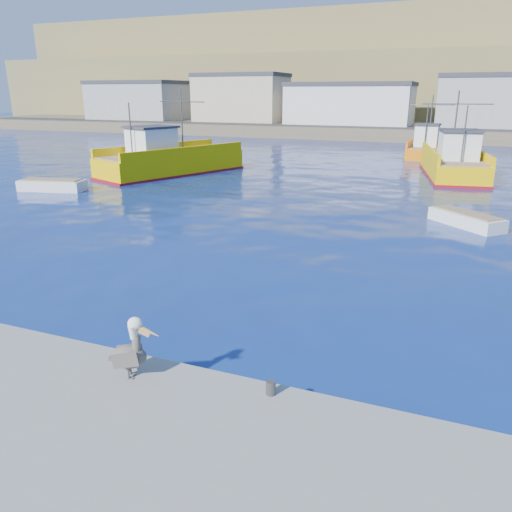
{
  "coord_description": "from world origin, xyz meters",
  "views": [
    {
      "loc": [
        5.93,
        -11.54,
        6.27
      ],
      "look_at": [
        0.11,
        3.05,
        1.1
      ],
      "focal_mm": 35.0,
      "sensor_mm": 36.0,
      "label": 1
    }
  ],
  "objects_px": {
    "boat_orange": "(427,147)",
    "skiff_left": "(52,186)",
    "skiff_mid": "(466,220)",
    "pelican": "(130,352)",
    "trawler_yellow_a": "(169,160)",
    "trawler_yellow_b": "(453,163)"
  },
  "relations": [
    {
      "from": "boat_orange",
      "to": "skiff_left",
      "type": "distance_m",
      "value": 35.79
    },
    {
      "from": "skiff_mid",
      "to": "pelican",
      "type": "xyz_separation_m",
      "value": [
        -6.66,
        -18.33,
        0.83
      ]
    },
    {
      "from": "trawler_yellow_a",
      "to": "skiff_left",
      "type": "bearing_deg",
      "value": -111.38
    },
    {
      "from": "boat_orange",
      "to": "skiff_left",
      "type": "bearing_deg",
      "value": -127.86
    },
    {
      "from": "trawler_yellow_b",
      "to": "skiff_left",
      "type": "bearing_deg",
      "value": -146.86
    },
    {
      "from": "boat_orange",
      "to": "trawler_yellow_b",
      "type": "bearing_deg",
      "value": -77.12
    },
    {
      "from": "trawler_yellow_a",
      "to": "boat_orange",
      "type": "relative_size",
      "value": 1.54
    },
    {
      "from": "trawler_yellow_b",
      "to": "skiff_mid",
      "type": "xyz_separation_m",
      "value": [
        0.97,
        -15.85,
        -0.76
      ]
    },
    {
      "from": "skiff_left",
      "to": "pelican",
      "type": "relative_size",
      "value": 3.28
    },
    {
      "from": "trawler_yellow_b",
      "to": "skiff_mid",
      "type": "bearing_deg",
      "value": -86.48
    },
    {
      "from": "trawler_yellow_a",
      "to": "skiff_mid",
      "type": "height_order",
      "value": "trawler_yellow_a"
    },
    {
      "from": "trawler_yellow_b",
      "to": "skiff_mid",
      "type": "relative_size",
      "value": 3.12
    },
    {
      "from": "trawler_yellow_b",
      "to": "pelican",
      "type": "distance_m",
      "value": 34.65
    },
    {
      "from": "skiff_left",
      "to": "skiff_mid",
      "type": "relative_size",
      "value": 1.23
    },
    {
      "from": "boat_orange",
      "to": "skiff_mid",
      "type": "xyz_separation_m",
      "value": [
        3.74,
        -27.96,
        -0.76
      ]
    },
    {
      "from": "trawler_yellow_a",
      "to": "skiff_mid",
      "type": "distance_m",
      "value": 23.84
    },
    {
      "from": "trawler_yellow_b",
      "to": "skiff_left",
      "type": "distance_m",
      "value": 29.54
    },
    {
      "from": "boat_orange",
      "to": "skiff_mid",
      "type": "relative_size",
      "value": 2.27
    },
    {
      "from": "trawler_yellow_a",
      "to": "skiff_left",
      "type": "xyz_separation_m",
      "value": [
        -3.55,
        -9.06,
        -0.79
      ]
    },
    {
      "from": "pelican",
      "to": "skiff_mid",
      "type": "bearing_deg",
      "value": 70.02
    },
    {
      "from": "trawler_yellow_a",
      "to": "skiff_left",
      "type": "height_order",
      "value": "trawler_yellow_a"
    },
    {
      "from": "skiff_mid",
      "to": "boat_orange",
      "type": "bearing_deg",
      "value": 97.62
    }
  ]
}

